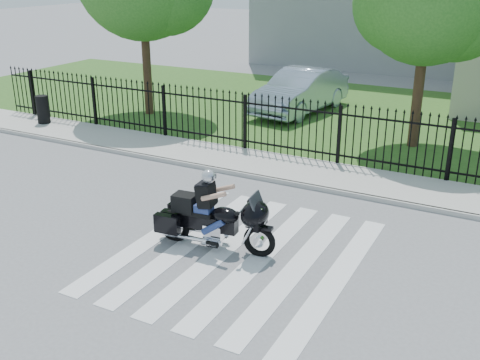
% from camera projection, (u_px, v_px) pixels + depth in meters
% --- Properties ---
extents(ground, '(120.00, 120.00, 0.00)m').
position_uv_depth(ground, '(241.00, 255.00, 11.26)').
color(ground, slate).
rests_on(ground, ground).
extents(crosswalk, '(5.00, 5.50, 0.01)m').
position_uv_depth(crosswalk, '(241.00, 255.00, 11.26)').
color(crosswalk, silver).
rests_on(crosswalk, ground).
extents(sidewalk, '(40.00, 2.00, 0.12)m').
position_uv_depth(sidewalk, '(325.00, 175.00, 15.37)').
color(sidewalk, '#ADAAA3').
rests_on(sidewalk, ground).
extents(curb, '(40.00, 0.12, 0.12)m').
position_uv_depth(curb, '(312.00, 187.00, 14.54)').
color(curb, '#ADAAA3').
rests_on(curb, ground).
extents(grass_strip, '(40.00, 12.00, 0.02)m').
position_uv_depth(grass_strip, '(388.00, 119.00, 21.17)').
color(grass_strip, '#2D571D').
rests_on(grass_strip, ground).
extents(iron_fence, '(26.00, 0.04, 1.80)m').
position_uv_depth(iron_fence, '(339.00, 136.00, 15.89)').
color(iron_fence, black).
rests_on(iron_fence, ground).
extents(motorcycle_rider, '(2.60, 0.96, 1.72)m').
position_uv_depth(motorcycle_rider, '(212.00, 216.00, 11.35)').
color(motorcycle_rider, black).
rests_on(motorcycle_rider, ground).
extents(parked_car, '(2.41, 5.24, 1.66)m').
position_uv_depth(parked_car, '(300.00, 91.00, 21.88)').
color(parked_car, '#9EAEC7').
rests_on(parked_car, grass_strip).
extents(litter_bin, '(0.58, 0.58, 0.99)m').
position_uv_depth(litter_bin, '(43.00, 109.00, 20.08)').
color(litter_bin, black).
rests_on(litter_bin, sidewalk).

